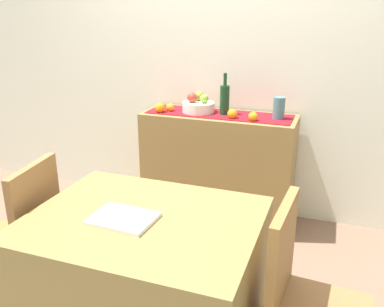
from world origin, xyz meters
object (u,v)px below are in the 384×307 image
Objects in this scene: ceramic_vase at (279,108)px; dining_table at (146,286)px; wine_bottle at (225,99)px; fruit_bowl at (198,107)px; chair_near_window at (19,270)px; open_book at (123,218)px; sideboard_console at (218,168)px.

ceramic_vase reaches higher than dining_table.
ceramic_vase is (0.41, 0.00, -0.04)m from wine_bottle.
fruit_bowl is at bearing 99.29° from dining_table.
open_book is at bearing -4.59° from chair_near_window.
dining_table is (0.07, -1.45, -0.07)m from sideboard_console.
dining_table is at bearing -104.56° from ceramic_vase.
ceramic_vase is at bearing 0.00° from wine_bottle.
dining_table is (-0.38, -1.45, -0.59)m from ceramic_vase.
sideboard_console is 0.69m from ceramic_vase.
open_book is at bearing -90.02° from sideboard_console.
wine_bottle is 0.30× the size of dining_table.
fruit_bowl is 1.53m from open_book.
chair_near_window is (-0.55, -1.45, -0.65)m from fruit_bowl.
sideboard_console is at bearing 63.79° from chair_near_window.
sideboard_console reaches higher than dining_table.
wine_bottle reaches higher than dining_table.
wine_bottle reaches higher than open_book.
ceramic_vase is at bearing 0.00° from fruit_bowl.
open_book is (-0.07, -0.05, 0.38)m from dining_table.
fruit_bowl is at bearing 69.30° from chair_near_window.
sideboard_console is 0.56m from wine_bottle.
ceramic_vase is 1.59m from open_book.
ceramic_vase is 0.18× the size of chair_near_window.
fruit_bowl is 1.68m from chair_near_window.
fruit_bowl is 0.62m from ceramic_vase.
sideboard_console is 4.20× the size of open_book.
ceramic_vase is at bearing 76.60° from open_book.
sideboard_console is 1.31× the size of chair_near_window.
wine_bottle reaches higher than chair_near_window.
wine_bottle is 1.58m from dining_table.
wine_bottle reaches higher than fruit_bowl.
chair_near_window is (-1.16, -1.45, -0.69)m from ceramic_vase.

